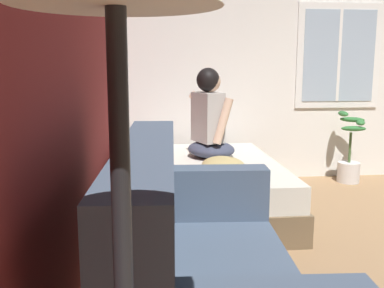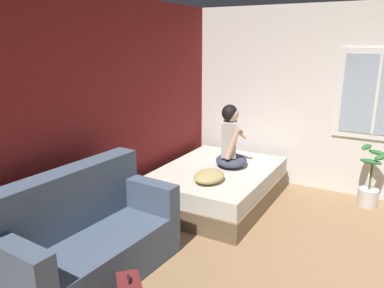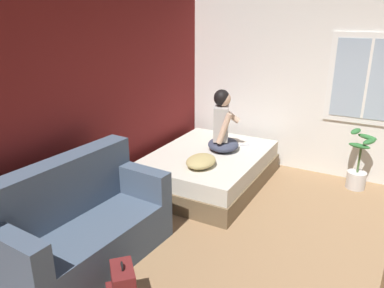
{
  "view_description": "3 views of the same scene",
  "coord_description": "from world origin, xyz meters",
  "px_view_note": "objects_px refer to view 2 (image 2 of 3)",
  "views": [
    {
      "loc": [
        -2.55,
        2.72,
        1.38
      ],
      "look_at": [
        0.97,
        2.36,
        0.76
      ],
      "focal_mm": 42.0,
      "sensor_mm": 36.0,
      "label": 1
    },
    {
      "loc": [
        -2.89,
        0.09,
        2.2
      ],
      "look_at": [
        0.86,
        2.22,
        1.0
      ],
      "focal_mm": 35.0,
      "sensor_mm": 36.0,
      "label": 2
    },
    {
      "loc": [
        -2.88,
        0.04,
        2.36
      ],
      "look_at": [
        0.86,
        2.1,
        0.84
      ],
      "focal_mm": 35.0,
      "sensor_mm": 36.0,
      "label": 3
    }
  ],
  "objects_px": {
    "couch": "(87,239)",
    "throw_pillow": "(209,176)",
    "person_seated": "(231,142)",
    "potted_plant": "(370,185)",
    "cell_phone": "(253,161)",
    "bed": "(216,185)"
  },
  "relations": [
    {
      "from": "couch",
      "to": "potted_plant",
      "type": "bearing_deg",
      "value": -35.33
    },
    {
      "from": "bed",
      "to": "couch",
      "type": "bearing_deg",
      "value": 172.4
    },
    {
      "from": "person_seated",
      "to": "throw_pillow",
      "type": "relative_size",
      "value": 1.82
    },
    {
      "from": "throw_pillow",
      "to": "couch",
      "type": "bearing_deg",
      "value": 166.15
    },
    {
      "from": "bed",
      "to": "cell_phone",
      "type": "height_order",
      "value": "cell_phone"
    },
    {
      "from": "throw_pillow",
      "to": "potted_plant",
      "type": "xyz_separation_m",
      "value": [
        1.37,
        -1.76,
        -0.25
      ]
    },
    {
      "from": "couch",
      "to": "throw_pillow",
      "type": "distance_m",
      "value": 1.76
    },
    {
      "from": "bed",
      "to": "person_seated",
      "type": "bearing_deg",
      "value": -28.51
    },
    {
      "from": "cell_phone",
      "to": "potted_plant",
      "type": "distance_m",
      "value": 1.6
    },
    {
      "from": "couch",
      "to": "potted_plant",
      "type": "distance_m",
      "value": 3.76
    },
    {
      "from": "person_seated",
      "to": "throw_pillow",
      "type": "xyz_separation_m",
      "value": [
        -0.69,
        -0.02,
        -0.29
      ]
    },
    {
      "from": "bed",
      "to": "throw_pillow",
      "type": "xyz_separation_m",
      "value": [
        -0.49,
        -0.13,
        0.31
      ]
    },
    {
      "from": "couch",
      "to": "cell_phone",
      "type": "relative_size",
      "value": 12.13
    },
    {
      "from": "bed",
      "to": "throw_pillow",
      "type": "distance_m",
      "value": 0.59
    },
    {
      "from": "cell_phone",
      "to": "bed",
      "type": "bearing_deg",
      "value": -55.82
    },
    {
      "from": "potted_plant",
      "to": "cell_phone",
      "type": "bearing_deg",
      "value": 102.44
    },
    {
      "from": "bed",
      "to": "potted_plant",
      "type": "xyz_separation_m",
      "value": [
        0.88,
        -1.88,
        0.07
      ]
    },
    {
      "from": "person_seated",
      "to": "potted_plant",
      "type": "xyz_separation_m",
      "value": [
        0.68,
        -1.78,
        -0.53
      ]
    },
    {
      "from": "person_seated",
      "to": "throw_pillow",
      "type": "bearing_deg",
      "value": -178.4
    },
    {
      "from": "person_seated",
      "to": "potted_plant",
      "type": "relative_size",
      "value": 1.03
    },
    {
      "from": "person_seated",
      "to": "potted_plant",
      "type": "distance_m",
      "value": 1.97
    },
    {
      "from": "potted_plant",
      "to": "couch",
      "type": "bearing_deg",
      "value": 144.67
    }
  ]
}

